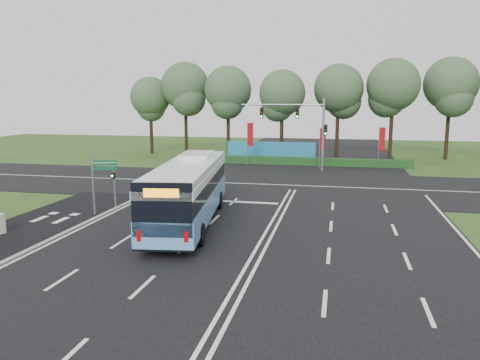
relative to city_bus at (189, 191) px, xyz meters
name	(u,v)px	position (x,y,z in m)	size (l,w,h in m)	color
ground	(271,224)	(4.47, 0.91, -1.85)	(120.00, 120.00, 0.00)	#2A4617
road_main	(271,223)	(4.47, 0.91, -1.83)	(20.00, 120.00, 0.04)	black
road_cross	(293,186)	(4.47, 12.91, -1.83)	(120.00, 14.00, 0.05)	black
bike_path	(39,225)	(-8.03, -2.09, -1.82)	(5.00, 18.00, 0.06)	black
kerb_strip	(79,227)	(-5.63, -2.09, -1.79)	(0.25, 18.00, 0.12)	gray
city_bus	(189,191)	(0.00, 0.00, 0.00)	(4.43, 13.07, 3.68)	#5991CF
pedestrian_signal	(114,182)	(-5.73, 2.39, -0.13)	(0.30, 0.41, 3.16)	gray
street_sign	(99,175)	(-5.84, 0.70, 0.58)	(1.42, 0.59, 3.85)	gray
banner_flag_left	(250,137)	(-1.25, 24.10, 1.15)	(0.68, 0.13, 4.60)	gray
banner_flag_mid	(322,141)	(6.32, 23.58, 0.87)	(0.61, 0.08, 4.16)	gray
banner_flag_right	(381,141)	(12.11, 24.15, 0.94)	(0.61, 0.23, 4.27)	gray
traffic_light_gantry	(305,123)	(4.68, 21.41, 2.81)	(8.41, 0.28, 7.00)	gray
hedge	(305,161)	(4.47, 25.41, -1.45)	(22.00, 1.20, 0.80)	#163C18
blue_hoarding	(271,152)	(0.47, 27.91, -0.75)	(10.00, 0.30, 2.20)	teal
eucalyptus_row	(323,88)	(5.98, 32.00, 6.36)	(47.53, 9.68, 11.71)	black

